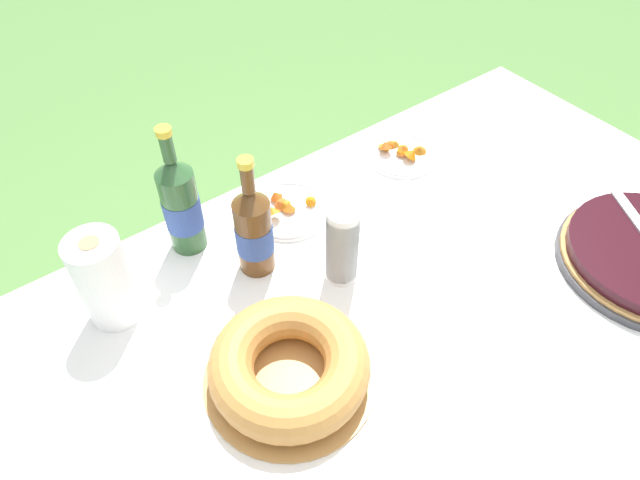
# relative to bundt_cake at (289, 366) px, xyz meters

# --- Properties ---
(ground_plane) EXTENTS (16.00, 16.00, 0.00)m
(ground_plane) POSITION_rel_bundt_cake_xyz_m (0.34, 0.01, -0.80)
(ground_plane) COLOR #568442
(garden_table) EXTENTS (1.80, 1.07, 0.75)m
(garden_table) POSITION_rel_bundt_cake_xyz_m (0.34, 0.01, -0.11)
(garden_table) COLOR brown
(garden_table) RESTS_ON ground_plane
(tablecloth) EXTENTS (1.81, 1.08, 0.10)m
(tablecloth) POSITION_rel_bundt_cake_xyz_m (0.34, 0.01, -0.06)
(tablecloth) COLOR white
(tablecloth) RESTS_ON garden_table
(bundt_cake) EXTENTS (0.34, 0.34, 0.09)m
(bundt_cake) POSITION_rel_bundt_cake_xyz_m (0.00, 0.00, 0.00)
(bundt_cake) COLOR #B78447
(bundt_cake) RESTS_ON tablecloth
(cup_stack) EXTENTS (0.07, 0.07, 0.20)m
(cup_stack) POSITION_rel_bundt_cake_xyz_m (0.24, 0.15, 0.05)
(cup_stack) COLOR white
(cup_stack) RESTS_ON tablecloth
(cider_bottle_green) EXTENTS (0.09, 0.09, 0.33)m
(cider_bottle_green) POSITION_rel_bundt_cake_xyz_m (0.01, 0.44, 0.08)
(cider_bottle_green) COLOR #2D562D
(cider_bottle_green) RESTS_ON tablecloth
(cider_bottle_amber) EXTENTS (0.08, 0.08, 0.31)m
(cider_bottle_amber) POSITION_rel_bundt_cake_xyz_m (0.11, 0.29, 0.07)
(cider_bottle_amber) COLOR brown
(cider_bottle_amber) RESTS_ON tablecloth
(snack_plate_near) EXTENTS (0.21, 0.21, 0.06)m
(snack_plate_near) POSITION_rel_bundt_cake_xyz_m (0.26, 0.39, -0.03)
(snack_plate_near) COLOR white
(snack_plate_near) RESTS_ON tablecloth
(snack_plate_left) EXTENTS (0.19, 0.19, 0.06)m
(snack_plate_left) POSITION_rel_bundt_cake_xyz_m (0.64, 0.39, -0.03)
(snack_plate_left) COLOR white
(snack_plate_left) RESTS_ON tablecloth
(paper_towel_roll) EXTENTS (0.11, 0.11, 0.22)m
(paper_towel_roll) POSITION_rel_bundt_cake_xyz_m (-0.21, 0.35, 0.06)
(paper_towel_roll) COLOR white
(paper_towel_roll) RESTS_ON tablecloth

